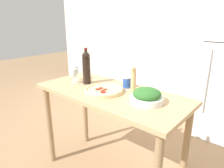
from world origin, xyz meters
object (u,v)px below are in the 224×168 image
(wine_bottle, at_px, (86,67))
(salad_bowl, at_px, (147,96))
(wine_glass_far, at_px, (75,71))
(salt_canister, at_px, (127,82))
(wine_glass_near, at_px, (73,73))
(homemade_pizza, at_px, (104,90))
(pepper_mill, at_px, (133,79))

(wine_bottle, xyz_separation_m, salad_bowl, (0.69, -0.02, -0.11))
(wine_glass_far, relative_size, salt_canister, 1.39)
(wine_glass_near, relative_size, salt_canister, 1.39)
(wine_glass_far, relative_size, homemade_pizza, 0.43)
(salad_bowl, bearing_deg, salt_canister, 150.61)
(wine_bottle, xyz_separation_m, pepper_mill, (0.46, 0.12, -0.06))
(wine_glass_near, relative_size, homemade_pizza, 0.43)
(pepper_mill, bearing_deg, salt_canister, 160.33)
(wine_glass_near, bearing_deg, salad_bowl, 3.79)
(wine_glass_near, height_order, wine_glass_far, same)
(wine_glass_far, height_order, pepper_mill, pepper_mill)
(wine_bottle, height_order, homemade_pizza, wine_bottle)
(pepper_mill, height_order, salt_canister, pepper_mill)
(homemade_pizza, bearing_deg, wine_bottle, 166.31)
(salad_bowl, relative_size, homemade_pizza, 0.75)
(wine_glass_far, bearing_deg, pepper_mill, 10.89)
(salad_bowl, bearing_deg, homemade_pizza, -173.32)
(salad_bowl, distance_m, salt_canister, 0.37)
(salt_canister, bearing_deg, wine_bottle, -156.71)
(salad_bowl, bearing_deg, wine_glass_far, 178.28)
(wine_bottle, distance_m, homemade_pizza, 0.33)
(wine_glass_near, distance_m, salad_bowl, 0.80)
(wine_bottle, distance_m, wine_glass_far, 0.19)
(salad_bowl, relative_size, salt_canister, 2.43)
(wine_glass_near, relative_size, salad_bowl, 0.57)
(wine_bottle, bearing_deg, pepper_mill, 15.10)
(wine_glass_near, xyz_separation_m, salad_bowl, (0.80, 0.05, -0.05))
(wine_glass_far, height_order, homemade_pizza, wine_glass_far)
(wine_bottle, bearing_deg, salt_canister, 23.29)
(salad_bowl, height_order, salt_canister, salad_bowl)
(wine_glass_near, height_order, salt_canister, wine_glass_near)
(homemade_pizza, relative_size, salt_canister, 3.25)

